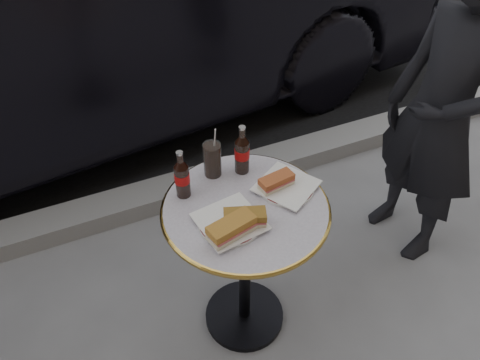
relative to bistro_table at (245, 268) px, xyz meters
name	(u,v)px	position (x,y,z in m)	size (l,w,h in m)	color
ground	(244,317)	(0.00, 0.00, -0.37)	(80.00, 80.00, 0.00)	gray
curb	(181,189)	(0.00, 0.90, -0.32)	(40.00, 0.20, 0.12)	gray
bistro_table	(245,268)	(0.00, 0.00, 0.00)	(0.62, 0.62, 0.73)	#BAB2C4
plate_left	(230,223)	(-0.09, -0.06, 0.37)	(0.22, 0.22, 0.01)	silver
plate_right	(286,187)	(0.18, 0.03, 0.37)	(0.21, 0.21, 0.01)	white
sandwich_left_a	(231,229)	(-0.10, -0.11, 0.41)	(0.17, 0.08, 0.06)	#AF742C
sandwich_left_b	(245,218)	(-0.04, -0.08, 0.40)	(0.15, 0.07, 0.05)	olive
sandwich_right	(276,182)	(0.14, 0.04, 0.40)	(0.13, 0.06, 0.05)	#AB532B
cola_bottle_left	(182,174)	(-0.18, 0.15, 0.47)	(0.06, 0.06, 0.20)	black
cola_bottle_right	(242,149)	(0.07, 0.19, 0.47)	(0.06, 0.06, 0.21)	black
cola_glass	(212,160)	(-0.04, 0.22, 0.44)	(0.07, 0.07, 0.14)	black
parked_car	(81,4)	(-0.23, 1.96, 0.44)	(4.91, 1.70, 1.62)	black
pedestrian	(440,117)	(1.00, 0.12, 0.40)	(0.56, 0.37, 1.54)	black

